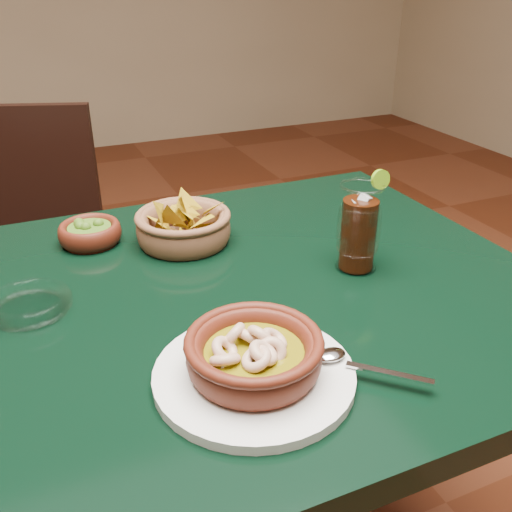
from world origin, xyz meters
name	(u,v)px	position (x,y,z in m)	size (l,w,h in m)	color
dining_table	(169,358)	(0.00, 0.00, 0.65)	(1.20, 0.80, 0.75)	black
dining_chair	(23,273)	(-0.20, 0.70, 0.49)	(0.52, 0.52, 0.89)	black
shrimp_plate	(254,359)	(0.05, -0.21, 0.78)	(0.31, 0.24, 0.08)	silver
chip_basket	(184,227)	(0.09, 0.19, 0.78)	(0.20, 0.20, 0.13)	brown
guacamole_ramekin	(90,232)	(-0.06, 0.25, 0.77)	(0.13, 0.13, 0.04)	#45160C
cola_drink	(359,229)	(0.32, -0.02, 0.82)	(0.14, 0.14, 0.17)	white
glass_ashtray	(29,304)	(-0.18, 0.05, 0.76)	(0.13, 0.13, 0.03)	white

